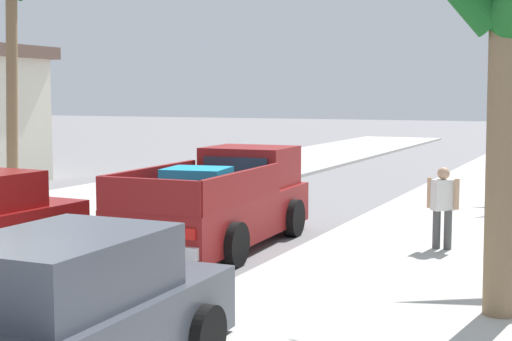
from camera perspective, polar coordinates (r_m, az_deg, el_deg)
name	(u,v)px	position (r m, az deg, el deg)	size (l,w,h in m)	color
sidewalk_left	(160,189)	(22.48, -7.41, -1.43)	(5.04, 60.00, 0.12)	beige
sidewalk_right	(490,210)	(19.19, 17.50, -2.88)	(5.04, 60.00, 0.12)	beige
curb_left	(192,192)	(21.91, -4.93, -1.62)	(0.16, 60.00, 0.10)	silver
curb_right	(444,207)	(19.36, 14.21, -2.75)	(0.16, 60.00, 0.10)	silver
pickup_truck	(222,204)	(14.22, -2.66, -2.55)	(2.37, 5.28, 1.80)	maroon
car_right_near	(58,321)	(7.47, -14.93, -11.08)	(2.08, 4.29, 1.54)	#474C56
palm_tree_left_fore	(511,8)	(9.60, 18.99, 11.73)	(3.88, 3.97, 5.01)	#846B4C
pedestrian	(443,205)	(13.66, 14.13, -2.58)	(0.57, 0.42, 1.59)	#4C4C4C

